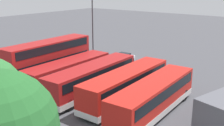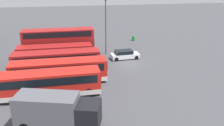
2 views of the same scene
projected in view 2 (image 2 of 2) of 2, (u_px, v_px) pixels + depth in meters
name	position (u px, v px, depth m)	size (l,w,h in m)	color
ground_plane	(128.00, 63.00, 39.01)	(140.00, 140.00, 0.00)	#47474C
bus_single_deck_near_end	(49.00, 83.00, 28.25)	(2.99, 11.65, 2.95)	red
bus_single_deck_second	(59.00, 71.00, 31.72)	(2.81, 11.97, 2.95)	red
bus_single_deck_third	(56.00, 61.00, 35.27)	(2.94, 12.06, 2.95)	#A51919
bus_single_deck_fourth	(55.00, 54.00, 38.18)	(2.80, 11.18, 2.95)	#A51919
bus_double_decker_fifth	(59.00, 42.00, 41.46)	(2.82, 11.55, 4.55)	#A51919
bus_single_deck_sixth	(59.00, 41.00, 45.16)	(2.93, 11.67, 2.95)	red
box_truck_blue	(56.00, 111.00, 22.51)	(4.41, 7.89, 3.20)	#595960
car_hatchback_silver	(125.00, 55.00, 40.81)	(2.18, 4.65, 1.43)	silver
lamp_post_tall	(106.00, 23.00, 41.66)	(0.70, 0.30, 9.24)	#38383D
waste_bin_yellow	(133.00, 38.00, 51.53)	(0.60, 0.60, 0.95)	#197F33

